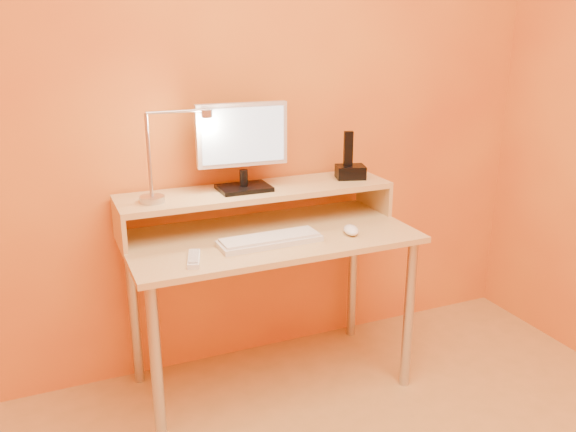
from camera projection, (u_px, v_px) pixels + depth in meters
name	position (u px, v px, depth m)	size (l,w,h in m)	color
wall_back	(242.00, 98.00, 2.60)	(3.00, 0.04, 2.50)	orange
desk_leg_fl	(157.00, 370.00, 2.17)	(0.04, 0.04, 0.69)	#B2B1B8
desk_leg_fr	(409.00, 315.00, 2.59)	(0.04, 0.04, 0.69)	#B2B1B8
desk_leg_bl	(134.00, 312.00, 2.61)	(0.04, 0.04, 0.69)	#B2B1B8
desk_leg_br	(353.00, 273.00, 3.02)	(0.04, 0.04, 0.69)	#B2B1B8
desk_lower	(270.00, 237.00, 2.49)	(1.20, 0.60, 0.03)	tan
shelf_riser_left	(119.00, 226.00, 2.37)	(0.02, 0.30, 0.14)	tan
shelf_riser_right	(374.00, 194.00, 2.82)	(0.02, 0.30, 0.14)	tan
desk_shelf	(257.00, 191.00, 2.57)	(1.20, 0.30, 0.03)	tan
monitor_foot	(244.00, 188.00, 2.54)	(0.22, 0.16, 0.02)	black
monitor_neck	(244.00, 178.00, 2.53)	(0.04, 0.04, 0.07)	black
monitor_panel	(242.00, 135.00, 2.48)	(0.39, 0.04, 0.27)	silver
monitor_back	(240.00, 134.00, 2.50)	(0.35, 0.01, 0.23)	black
monitor_screen	(243.00, 135.00, 2.46)	(0.35, 0.00, 0.23)	#A8C1D7
lamp_base	(152.00, 199.00, 2.37)	(0.10, 0.10, 0.03)	#B2B1B8
lamp_post	(149.00, 156.00, 2.31)	(0.01, 0.01, 0.33)	#B2B1B8
lamp_arm	(177.00, 111.00, 2.31)	(0.01, 0.01, 0.24)	#B2B1B8
lamp_head	(207.00, 114.00, 2.35)	(0.04, 0.04, 0.03)	#B2B1B8
lamp_bulb	(207.00, 118.00, 2.36)	(0.03, 0.03, 0.00)	#FFEAC6
phone_dock	(350.00, 172.00, 2.73)	(0.13, 0.10, 0.06)	black
phone_handset	(348.00, 149.00, 2.69)	(0.04, 0.03, 0.16)	black
phone_led	(364.00, 173.00, 2.70)	(0.01, 0.00, 0.04)	#365BFD
keyboard	(270.00, 241.00, 2.37)	(0.42, 0.13, 0.02)	silver
mouse	(351.00, 230.00, 2.48)	(0.06, 0.11, 0.04)	white
remote_control	(194.00, 259.00, 2.19)	(0.04, 0.16, 0.02)	silver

